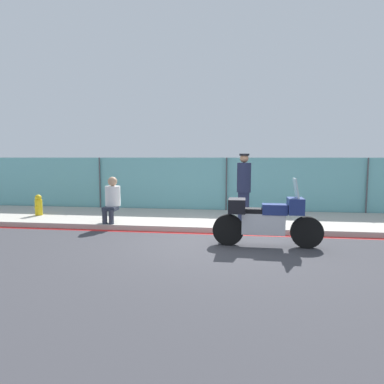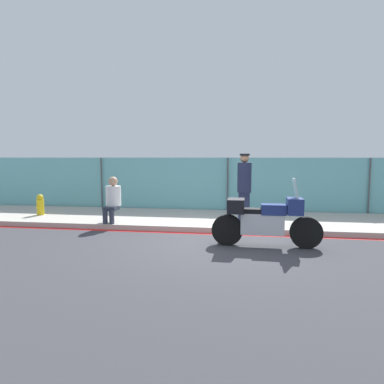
% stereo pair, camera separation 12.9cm
% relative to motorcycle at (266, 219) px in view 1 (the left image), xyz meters
% --- Properties ---
extents(ground_plane, '(120.00, 120.00, 0.00)m').
position_rel_motorcycle_xyz_m(ground_plane, '(-1.01, 0.26, -0.60)').
color(ground_plane, '#38383D').
extents(sidewalk, '(33.11, 2.99, 0.14)m').
position_rel_motorcycle_xyz_m(sidewalk, '(-1.01, 2.62, -0.53)').
color(sidewalk, '#ADA89E').
rests_on(sidewalk, ground_plane).
extents(curb_paint_stripe, '(33.11, 0.18, 0.01)m').
position_rel_motorcycle_xyz_m(curb_paint_stripe, '(-1.01, 1.03, -0.59)').
color(curb_paint_stripe, red).
rests_on(curb_paint_stripe, ground_plane).
extents(storefront_fence, '(31.46, 0.17, 1.90)m').
position_rel_motorcycle_xyz_m(storefront_fence, '(-1.01, 4.20, 0.35)').
color(storefront_fence, '#6BB2B7').
rests_on(storefront_fence, ground_plane).
extents(motorcycle, '(2.33, 0.51, 1.48)m').
position_rel_motorcycle_xyz_m(motorcycle, '(0.00, 0.00, 0.00)').
color(motorcycle, black).
rests_on(motorcycle, ground_plane).
extents(officer_standing, '(0.38, 0.38, 1.87)m').
position_rel_motorcycle_xyz_m(officer_standing, '(-0.45, 2.13, 0.51)').
color(officer_standing, '#191E38').
rests_on(officer_standing, sidewalk).
extents(person_seated_on_curb, '(0.41, 0.66, 1.24)m').
position_rel_motorcycle_xyz_m(person_seated_on_curb, '(-4.04, 1.56, 0.22)').
color(person_seated_on_curb, '#2D3342').
rests_on(person_seated_on_curb, sidewalk).
extents(fire_hydrant, '(0.22, 0.27, 0.64)m').
position_rel_motorcycle_xyz_m(fire_hydrant, '(-6.69, 2.28, -0.14)').
color(fire_hydrant, gold).
rests_on(fire_hydrant, sidewalk).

